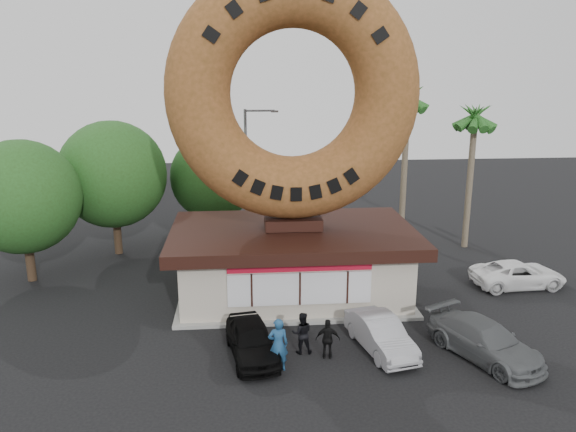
# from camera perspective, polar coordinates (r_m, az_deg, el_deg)

# --- Properties ---
(ground) EXTENTS (90.00, 90.00, 0.00)m
(ground) POSITION_cam_1_polar(r_m,az_deg,el_deg) (21.53, 2.04, -14.18)
(ground) COLOR black
(ground) RESTS_ON ground
(donut_shop) EXTENTS (11.20, 7.20, 3.80)m
(donut_shop) POSITION_cam_1_polar(r_m,az_deg,el_deg) (26.25, 0.51, -4.45)
(donut_shop) COLOR beige
(donut_shop) RESTS_ON ground
(giant_donut) EXTENTS (11.07, 2.82, 11.07)m
(giant_donut) POSITION_cam_1_polar(r_m,az_deg,el_deg) (24.82, 0.55, 12.28)
(giant_donut) COLOR #9B5A2D
(giant_donut) RESTS_ON donut_shop
(tree_west) EXTENTS (6.00, 6.00, 7.65)m
(tree_west) POSITION_cam_1_polar(r_m,az_deg,el_deg) (32.99, -17.38, 4.04)
(tree_west) COLOR #473321
(tree_west) RESTS_ON ground
(tree_mid) EXTENTS (5.20, 5.20, 6.63)m
(tree_mid) POSITION_cam_1_polar(r_m,az_deg,el_deg) (34.33, -7.59, 3.94)
(tree_mid) COLOR #473321
(tree_mid) RESTS_ON ground
(tree_far) EXTENTS (5.60, 5.60, 7.14)m
(tree_far) POSITION_cam_1_polar(r_m,az_deg,el_deg) (30.28, -25.39, 1.75)
(tree_far) COLOR #473321
(tree_far) RESTS_ON ground
(palm_near) EXTENTS (2.60, 2.60, 9.75)m
(palm_near) POSITION_cam_1_polar(r_m,az_deg,el_deg) (34.19, 12.08, 11.13)
(palm_near) COLOR #726651
(palm_near) RESTS_ON ground
(palm_far) EXTENTS (2.60, 2.60, 8.75)m
(palm_far) POSITION_cam_1_polar(r_m,az_deg,el_deg) (34.05, 18.45, 9.11)
(palm_far) COLOR #726651
(palm_far) RESTS_ON ground
(street_lamp) EXTENTS (2.11, 0.20, 8.00)m
(street_lamp) POSITION_cam_1_polar(r_m,az_deg,el_deg) (35.19, -4.04, 5.06)
(street_lamp) COLOR #59595E
(street_lamp) RESTS_ON ground
(person_left) EXTENTS (0.75, 0.52, 1.98)m
(person_left) POSITION_cam_1_polar(r_m,az_deg,el_deg) (20.30, -1.01, -12.92)
(person_left) COLOR navy
(person_left) RESTS_ON ground
(person_center) EXTENTS (0.81, 0.64, 1.62)m
(person_center) POSITION_cam_1_polar(r_m,az_deg,el_deg) (21.49, 1.42, -11.79)
(person_center) COLOR black
(person_center) RESTS_ON ground
(person_right) EXTENTS (0.95, 0.51, 1.54)m
(person_right) POSITION_cam_1_polar(r_m,az_deg,el_deg) (21.19, 4.07, -12.36)
(person_right) COLOR black
(person_right) RESTS_ON ground
(car_black) EXTENTS (2.21, 4.16, 1.35)m
(car_black) POSITION_cam_1_polar(r_m,az_deg,el_deg) (21.32, -3.72, -12.47)
(car_black) COLOR black
(car_black) RESTS_ON ground
(car_silver) EXTENTS (2.21, 4.15, 1.30)m
(car_silver) POSITION_cam_1_polar(r_m,az_deg,el_deg) (22.04, 9.39, -11.76)
(car_silver) COLOR #A5A5AA
(car_silver) RESTS_ON ground
(car_grey) EXTENTS (3.72, 5.10, 1.37)m
(car_grey) POSITION_cam_1_polar(r_m,az_deg,el_deg) (22.44, 19.37, -11.85)
(car_grey) COLOR slate
(car_grey) RESTS_ON ground
(car_white) EXTENTS (4.64, 2.32, 1.26)m
(car_white) POSITION_cam_1_polar(r_m,az_deg,el_deg) (29.87, 22.33, -5.49)
(car_white) COLOR white
(car_white) RESTS_ON ground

